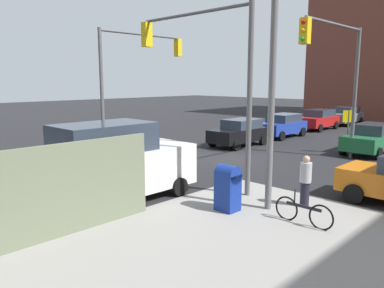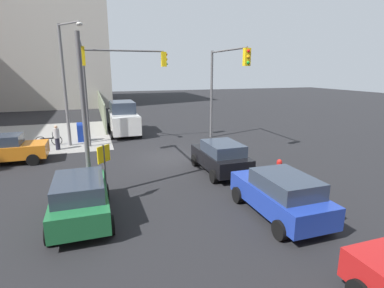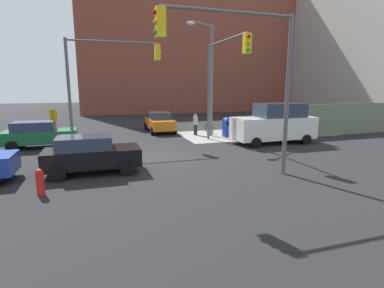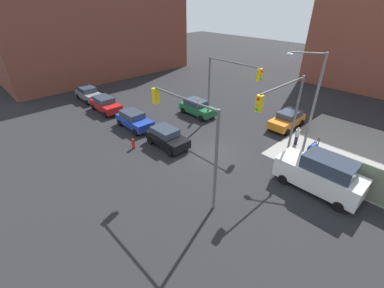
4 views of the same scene
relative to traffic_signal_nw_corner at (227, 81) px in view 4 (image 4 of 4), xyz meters
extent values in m
plane|color=black|center=(2.27, -4.50, -4.65)|extent=(120.00, 120.00, 0.00)
cube|color=gray|center=(11.27, 4.50, -4.64)|extent=(12.00, 12.00, 0.01)
cube|color=brown|center=(-29.73, 0.90, 3.65)|extent=(16.00, 28.00, 16.60)
cylinder|color=#59595B|center=(-2.23, 0.00, -1.40)|extent=(0.18, 0.18, 6.50)
cylinder|color=#59595B|center=(0.50, 0.00, 1.73)|extent=(5.44, 0.12, 0.12)
cube|color=yellow|center=(3.22, 0.00, 1.20)|extent=(0.32, 0.36, 1.00)
sphere|color=red|center=(3.40, 0.00, 1.52)|extent=(0.18, 0.18, 0.18)
sphere|color=orange|center=(3.40, 0.00, 1.20)|extent=(0.18, 0.18, 0.18)
sphere|color=green|center=(3.40, 0.00, 0.88)|extent=(0.18, 0.18, 0.18)
cylinder|color=#59595B|center=(6.77, -9.00, -1.40)|extent=(0.18, 0.18, 6.50)
cylinder|color=#59595B|center=(4.15, -9.00, 1.73)|extent=(5.26, 0.12, 0.12)
cube|color=yellow|center=(1.52, -9.00, 1.20)|extent=(0.32, 0.36, 1.00)
sphere|color=red|center=(1.34, -9.00, 1.52)|extent=(0.18, 0.18, 0.18)
sphere|color=orange|center=(1.34, -9.00, 1.20)|extent=(0.18, 0.18, 0.18)
sphere|color=green|center=(1.34, -9.00, 0.88)|extent=(0.18, 0.18, 0.18)
cylinder|color=#59595B|center=(6.77, 0.00, -1.40)|extent=(0.18, 0.18, 6.50)
cylinder|color=#59595B|center=(6.77, -2.68, 1.73)|extent=(0.12, 5.35, 0.12)
cube|color=yellow|center=(6.77, -5.35, 1.20)|extent=(0.36, 0.32, 1.00)
sphere|color=red|center=(6.77, -5.53, 1.52)|extent=(0.18, 0.18, 0.18)
sphere|color=orange|center=(6.77, -5.53, 1.20)|extent=(0.18, 0.18, 0.18)
sphere|color=green|center=(6.77, -5.53, 0.88)|extent=(0.18, 0.18, 0.18)
cylinder|color=slate|center=(7.47, 1.30, -0.65)|extent=(0.20, 0.20, 8.00)
cylinder|color=slate|center=(6.47, 0.65, 3.25)|extent=(2.07, 1.38, 0.10)
ellipsoid|color=silver|center=(5.46, 0.00, 3.10)|extent=(0.56, 0.36, 0.24)
cylinder|color=#4C4C4C|center=(-3.13, -0.59, -3.45)|extent=(0.08, 0.08, 2.40)
cube|color=yellow|center=(-3.13, -0.59, -2.60)|extent=(0.48, 0.48, 0.64)
cube|color=navy|center=(8.47, 0.50, -4.07)|extent=(0.56, 0.64, 1.15)
cylinder|color=navy|center=(8.47, 0.50, -3.50)|extent=(0.56, 0.64, 0.56)
cylinder|color=red|center=(-2.73, -8.70, -4.25)|extent=(0.26, 0.26, 0.80)
sphere|color=red|center=(-2.73, -8.70, -3.83)|extent=(0.24, 0.24, 0.24)
cube|color=#B21919|center=(-11.77, -6.49, -3.95)|extent=(4.22, 1.80, 0.75)
cube|color=#2D3847|center=(-12.10, -6.49, -3.30)|extent=(2.36, 1.58, 0.55)
cylinder|color=black|center=(-10.33, -5.59, -4.33)|extent=(0.64, 0.22, 0.64)
cylinder|color=black|center=(-10.33, -7.39, -4.33)|extent=(0.64, 0.22, 0.64)
cylinder|color=black|center=(-13.20, -5.59, -4.33)|extent=(0.64, 0.22, 0.64)
cylinder|color=black|center=(-13.20, -7.39, -4.33)|extent=(0.64, 0.22, 0.64)
cube|color=#1E6638|center=(-4.05, 0.32, -3.95)|extent=(4.14, 1.80, 0.75)
cube|color=#2D3847|center=(-4.38, 0.32, -3.30)|extent=(2.32, 1.58, 0.55)
cylinder|color=black|center=(-2.64, 1.22, -4.33)|extent=(0.64, 0.22, 0.64)
cylinder|color=black|center=(-2.64, -0.58, -4.33)|extent=(0.64, 0.22, 0.64)
cylinder|color=black|center=(-5.46, 1.22, -4.33)|extent=(0.64, 0.22, 0.64)
cylinder|color=black|center=(-5.46, -0.58, -4.33)|extent=(0.64, 0.22, 0.64)
cube|color=orange|center=(4.18, 4.44, -3.95)|extent=(1.80, 4.25, 0.75)
cube|color=#2D3847|center=(4.18, 4.78, -3.30)|extent=(1.58, 2.38, 0.55)
cylinder|color=black|center=(5.08, 2.99, -4.33)|extent=(0.22, 0.64, 0.64)
cylinder|color=black|center=(3.28, 2.99, -4.33)|extent=(0.22, 0.64, 0.64)
cylinder|color=black|center=(5.08, 5.88, -4.33)|extent=(0.22, 0.64, 0.64)
cylinder|color=black|center=(3.28, 5.88, -4.33)|extent=(0.22, 0.64, 0.64)
cube|color=black|center=(-1.00, -6.34, -3.95)|extent=(3.98, 1.80, 0.75)
cube|color=#2D3847|center=(-1.32, -6.34, -3.30)|extent=(2.23, 1.58, 0.55)
cylinder|color=black|center=(0.36, -5.44, -4.33)|extent=(0.64, 0.22, 0.64)
cylinder|color=black|center=(0.36, -7.24, -4.33)|extent=(0.64, 0.22, 0.64)
cylinder|color=black|center=(-2.35, -5.44, -4.33)|extent=(0.64, 0.22, 0.64)
cylinder|color=black|center=(-2.35, -7.24, -4.33)|extent=(0.64, 0.22, 0.64)
cube|color=#1E389E|center=(-6.03, -6.42, -3.95)|extent=(4.17, 1.80, 0.75)
cube|color=#2D3847|center=(-6.36, -6.42, -3.30)|extent=(2.33, 1.58, 0.55)
cylinder|color=black|center=(-4.61, -5.52, -4.33)|extent=(0.64, 0.22, 0.64)
cylinder|color=black|center=(-4.61, -7.32, -4.33)|extent=(0.64, 0.22, 0.64)
cylinder|color=black|center=(-7.45, -5.52, -4.33)|extent=(0.64, 0.22, 0.64)
cylinder|color=black|center=(-7.45, -7.32, -4.33)|extent=(0.64, 0.22, 0.64)
cube|color=slate|center=(-16.62, -6.29, -3.95)|extent=(4.09, 1.80, 0.75)
cube|color=#2D3847|center=(-16.95, -6.29, -3.30)|extent=(2.29, 1.58, 0.55)
cylinder|color=black|center=(-15.23, -5.39, -4.33)|extent=(0.64, 0.22, 0.64)
cylinder|color=black|center=(-15.23, -7.19, -4.33)|extent=(0.64, 0.22, 0.64)
cylinder|color=black|center=(-18.01, -5.39, -4.33)|extent=(0.64, 0.22, 0.64)
cylinder|color=black|center=(-18.01, -7.19, -4.33)|extent=(0.64, 0.22, 0.64)
cube|color=white|center=(10.30, -2.70, -3.63)|extent=(5.40, 2.10, 1.40)
cube|color=#2D3847|center=(10.73, -2.70, -2.48)|extent=(3.02, 1.85, 0.90)
cylinder|color=black|center=(8.46, -3.75, -4.33)|extent=(0.64, 0.22, 0.64)
cylinder|color=black|center=(8.46, -1.65, -4.33)|extent=(0.64, 0.22, 0.64)
cylinder|color=black|center=(12.13, -3.75, -4.33)|extent=(0.64, 0.22, 0.64)
cylinder|color=black|center=(12.13, -1.65, -4.33)|extent=(0.64, 0.22, 0.64)
cylinder|color=#B2B2B7|center=(6.47, 2.00, -3.54)|extent=(0.36, 0.36, 0.63)
sphere|color=tan|center=(6.47, 2.00, -3.12)|extent=(0.22, 0.22, 0.22)
cylinder|color=#1E1E2D|center=(6.47, 2.00, -4.25)|extent=(0.28, 0.28, 0.80)
torus|color=black|center=(7.87, 3.22, -4.32)|extent=(0.05, 0.71, 0.71)
torus|color=black|center=(7.87, 2.18, -4.32)|extent=(0.05, 0.71, 0.71)
cube|color=black|center=(7.87, 2.70, -4.14)|extent=(0.04, 1.04, 0.08)
cylinder|color=black|center=(7.87, 2.42, -3.90)|extent=(0.04, 0.04, 0.40)
camera|label=1|loc=(17.08, 7.41, -0.72)|focal=35.00mm
camera|label=2|loc=(-14.46, -0.28, 0.47)|focal=28.00mm
camera|label=3|loc=(-0.78, -19.64, -0.95)|focal=28.00mm
camera|label=4|loc=(14.39, -18.05, 6.69)|focal=24.00mm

